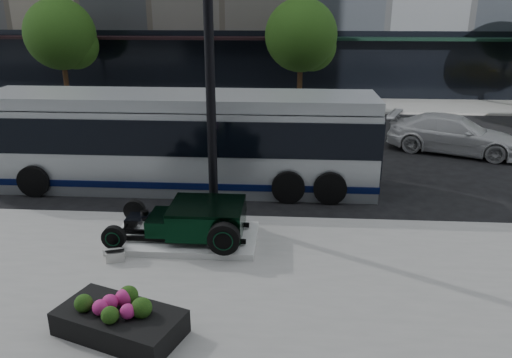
# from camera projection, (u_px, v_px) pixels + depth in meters

# --- Properties ---
(ground) EXTENTS (120.00, 120.00, 0.00)m
(ground) POSITION_uv_depth(u_px,v_px,m) (271.00, 194.00, 15.26)
(ground) COLOR black
(ground) RESTS_ON ground
(sidewalk_far) EXTENTS (70.00, 4.00, 0.12)m
(sidewalk_far) POSITION_uv_depth(u_px,v_px,m) (281.00, 104.00, 28.41)
(sidewalk_far) COLOR gray
(sidewalk_far) RESTS_ON ground
(street_trees) EXTENTS (29.80, 3.80, 5.70)m
(street_trees) POSITION_uv_depth(u_px,v_px,m) (304.00, 38.00, 26.23)
(street_trees) COLOR black
(street_trees) RESTS_ON sidewalk_far
(display_plinth) EXTENTS (3.40, 1.80, 0.15)m
(display_plinth) POSITION_uv_depth(u_px,v_px,m) (185.00, 238.00, 11.95)
(display_plinth) COLOR silver
(display_plinth) RESTS_ON sidewalk_near
(hot_rod) EXTENTS (3.22, 2.00, 0.81)m
(hot_rod) POSITION_uv_depth(u_px,v_px,m) (198.00, 219.00, 11.76)
(hot_rod) COLOR black
(hot_rod) RESTS_ON display_plinth
(info_plaque) EXTENTS (0.47, 0.41, 0.31)m
(info_plaque) POSITION_uv_depth(u_px,v_px,m) (115.00, 255.00, 11.04)
(info_plaque) COLOR silver
(info_plaque) RESTS_ON sidewalk_near
(lamppost) EXTENTS (0.43, 0.43, 7.82)m
(lamppost) POSITION_uv_depth(u_px,v_px,m) (210.00, 81.00, 12.01)
(lamppost) COLOR black
(lamppost) RESTS_ON sidewalk_near
(flower_planter) EXTENTS (2.40, 1.75, 0.70)m
(flower_planter) POSITION_uv_depth(u_px,v_px,m) (120.00, 321.00, 8.53)
(flower_planter) COLOR black
(flower_planter) RESTS_ON sidewalk_near
(transit_bus) EXTENTS (12.12, 2.88, 2.92)m
(transit_bus) POSITION_uv_depth(u_px,v_px,m) (181.00, 140.00, 15.54)
(transit_bus) COLOR #A2A8AC
(transit_bus) RESTS_ON ground
(white_sedan) EXTENTS (5.34, 3.72, 1.43)m
(white_sedan) POSITION_uv_depth(u_px,v_px,m) (454.00, 134.00, 19.29)
(white_sedan) COLOR silver
(white_sedan) RESTS_ON ground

